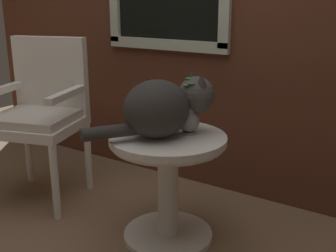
% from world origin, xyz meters
% --- Properties ---
extents(ground_plane, '(6.00, 6.00, 0.00)m').
position_xyz_m(ground_plane, '(0.00, 0.00, 0.00)').
color(ground_plane, '#7F6047').
extents(wicker_side_table, '(0.59, 0.59, 0.57)m').
position_xyz_m(wicker_side_table, '(0.19, 0.08, 0.39)').
color(wicker_side_table, silver).
rests_on(wicker_side_table, ground_plane).
extents(wicker_chair, '(0.61, 0.60, 1.00)m').
position_xyz_m(wicker_chair, '(-0.76, 0.09, 0.57)').
color(wicker_chair, silver).
rests_on(wicker_chair, ground_plane).
extents(cat, '(0.43, 0.60, 0.31)m').
position_xyz_m(cat, '(0.17, 0.06, 0.72)').
color(cat, '#33302D').
rests_on(cat, wicker_side_table).
extents(pewter_vase_with_ivy, '(0.11, 0.11, 0.28)m').
position_xyz_m(pewter_vase_with_ivy, '(0.26, 0.16, 0.66)').
color(pewter_vase_with_ivy, gray).
rests_on(pewter_vase_with_ivy, wicker_side_table).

